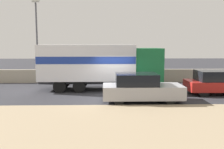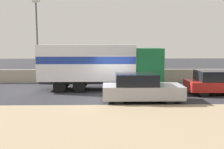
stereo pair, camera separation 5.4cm
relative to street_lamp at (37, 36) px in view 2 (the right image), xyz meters
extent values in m
plane|color=#2D2D33|center=(6.09, -5.33, -3.92)|extent=(80.00, 80.00, 0.00)
cube|color=#9E896B|center=(6.09, -10.42, -3.90)|extent=(60.00, 6.23, 0.04)
cube|color=#A39984|center=(6.09, 0.74, -3.36)|extent=(60.00, 0.35, 1.12)
cylinder|color=#4C4C51|center=(0.00, 0.00, -0.67)|extent=(0.14, 0.14, 6.50)
cube|color=beige|center=(0.00, 0.00, 2.73)|extent=(0.56, 0.28, 0.20)
cube|color=#196B38|center=(8.48, -2.69, -2.24)|extent=(1.92, 2.29, 2.58)
cube|color=black|center=(9.42, -2.69, -1.72)|extent=(0.06, 1.94, 1.14)
cube|color=#2D2D33|center=(4.22, -2.69, -3.28)|extent=(6.61, 1.39, 0.25)
cube|color=white|center=(4.22, -2.69, -1.93)|extent=(6.61, 2.53, 2.45)
cube|color=navy|center=(4.22, -2.69, -1.72)|extent=(6.58, 2.55, 0.49)
cylinder|color=black|center=(8.48, -1.72, -3.49)|extent=(0.86, 0.28, 0.86)
cylinder|color=black|center=(8.48, -3.66, -3.49)|extent=(0.86, 0.28, 0.86)
cylinder|color=black|center=(2.40, -1.72, -3.49)|extent=(0.86, 0.28, 0.86)
cylinder|color=black|center=(2.40, -3.66, -3.49)|extent=(0.86, 0.28, 0.86)
cylinder|color=black|center=(3.72, -1.72, -3.49)|extent=(0.86, 0.28, 0.86)
cylinder|color=black|center=(3.72, -3.66, -3.49)|extent=(0.86, 0.28, 0.86)
cube|color=#9E9EA3|center=(7.61, -6.37, -3.34)|extent=(4.51, 1.87, 0.74)
cube|color=black|center=(7.25, -6.37, -2.64)|extent=(2.35, 1.72, 0.66)
cylinder|color=black|center=(9.01, -5.55, -3.64)|extent=(0.57, 0.20, 0.57)
cylinder|color=black|center=(9.01, -7.18, -3.64)|extent=(0.57, 0.20, 0.57)
cylinder|color=black|center=(6.21, -5.55, -3.64)|extent=(0.57, 0.20, 0.57)
cylinder|color=black|center=(6.21, -7.18, -3.64)|extent=(0.57, 0.20, 0.57)
cube|color=#B21E19|center=(12.87, -4.42, -3.34)|extent=(4.08, 1.89, 0.63)
cube|color=black|center=(12.54, -4.42, -2.70)|extent=(2.12, 1.74, 0.66)
cylinder|color=black|center=(11.60, -3.60, -3.56)|extent=(0.72, 0.20, 0.72)
cylinder|color=black|center=(11.60, -5.25, -3.56)|extent=(0.72, 0.20, 0.72)
cylinder|color=#1E1E2D|center=(9.34, -0.77, -3.54)|extent=(0.27, 0.27, 0.76)
cylinder|color=beige|center=(9.34, -0.77, -2.85)|extent=(0.35, 0.35, 0.63)
sphere|color=tan|center=(9.34, -0.77, -2.43)|extent=(0.21, 0.21, 0.21)
camera|label=1|loc=(5.51, -20.33, -0.62)|focal=40.00mm
camera|label=2|loc=(5.56, -20.33, -0.62)|focal=40.00mm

